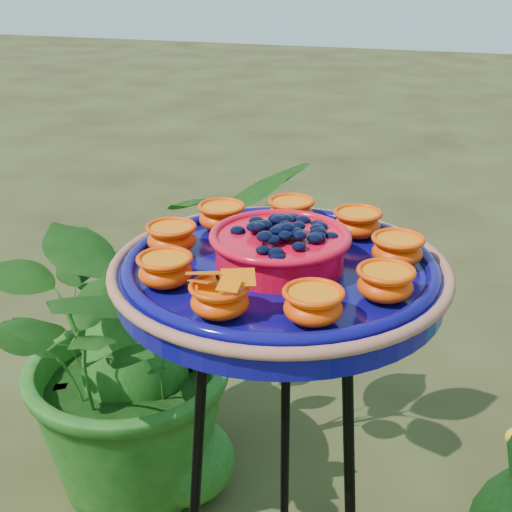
% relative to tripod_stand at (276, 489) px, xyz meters
% --- Properties ---
extents(tripod_stand, '(0.39, 0.39, 0.93)m').
position_rel_tripod_stand_xyz_m(tripod_stand, '(0.00, 0.00, 0.00)').
color(tripod_stand, black).
rests_on(tripod_stand, ground).
extents(feeder_dish, '(0.54, 0.54, 0.11)m').
position_rel_tripod_stand_xyz_m(feeder_dish, '(-0.00, -0.00, 0.41)').
color(feeder_dish, '#0A085F').
rests_on(feeder_dish, tripod_stand).
extents(shrub_back_left, '(1.01, 1.06, 0.92)m').
position_rel_tripod_stand_xyz_m(shrub_back_left, '(-0.55, 0.57, -0.10)').
color(shrub_back_left, '#194A13').
rests_on(shrub_back_left, ground).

